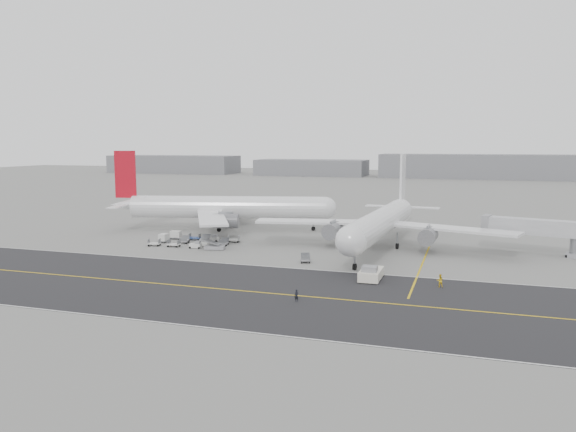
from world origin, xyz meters
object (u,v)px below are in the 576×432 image
(airliner_b, at_px, (382,222))
(airliner_a, at_px, (222,207))
(jet_bridge, at_px, (531,229))
(ground_crew_b, at_px, (440,281))
(ground_crew_a, at_px, (296,296))
(pushback_tug, at_px, (371,273))

(airliner_b, bearing_deg, airliner_a, 166.44)
(airliner_a, height_order, jet_bridge, airliner_a)
(airliner_a, xyz_separation_m, jet_bridge, (67.01, -8.69, -0.74))
(ground_crew_b, bearing_deg, airliner_a, -53.23)
(ground_crew_b, bearing_deg, ground_crew_a, 21.84)
(airliner_b, height_order, jet_bridge, airliner_b)
(jet_bridge, relative_size, ground_crew_a, 11.08)
(jet_bridge, height_order, ground_crew_a, jet_bridge)
(jet_bridge, distance_m, ground_crew_a, 55.11)
(airliner_b, xyz_separation_m, ground_crew_b, (12.57, -27.85, -4.27))
(ground_crew_a, bearing_deg, airliner_a, 135.16)
(airliner_a, bearing_deg, pushback_tug, -146.44)
(airliner_b, relative_size, ground_crew_b, 27.49)
(airliner_b, relative_size, jet_bridge, 2.93)
(ground_crew_a, height_order, ground_crew_b, ground_crew_b)
(ground_crew_b, bearing_deg, jet_bridge, -131.29)
(airliner_a, xyz_separation_m, airliner_b, (39.66, -11.98, -0.18))
(pushback_tug, xyz_separation_m, jet_bridge, (24.92, 29.83, 3.70))
(airliner_a, relative_size, ground_crew_b, 27.93)
(airliner_a, distance_m, jet_bridge, 67.57)
(airliner_b, bearing_deg, ground_crew_b, -62.46)
(airliner_a, distance_m, airliner_b, 41.43)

